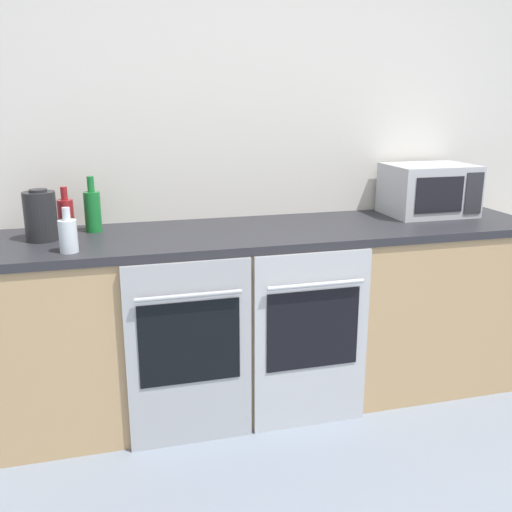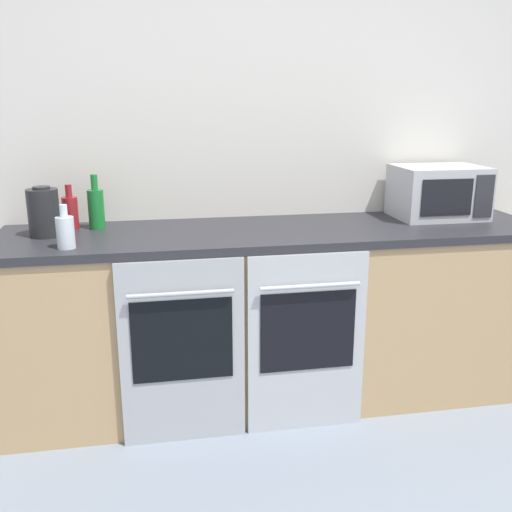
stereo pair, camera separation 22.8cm
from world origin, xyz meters
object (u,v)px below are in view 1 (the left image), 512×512
Objects in this scene: microwave at (429,190)px; bottle_green at (93,210)px; oven_right at (312,341)px; bottle_red at (66,215)px; oven_left at (190,354)px; bottle_clear at (68,235)px; kettle at (41,216)px.

microwave is 1.71× the size of bottle_green.
bottle_red is (-1.08, 0.52, 0.56)m from oven_right.
oven_left is at bearing -161.94° from microwave.
oven_left is at bearing -15.39° from bottle_clear.
kettle is at bearing 116.91° from bottle_clear.
oven_right is 1.32m from bottle_red.
oven_right is at bearing -7.11° from bottle_clear.
bottle_clear is 0.39m from bottle_red.
microwave reaches higher than kettle.
oven_left is 3.71× the size of kettle.
bottle_green is (-0.38, 0.51, 0.58)m from oven_left.
kettle is (-0.10, -0.13, 0.03)m from bottle_red.
microwave reaches higher than bottle_red.
microwave is at bearing 18.06° from oven_left.
bottle_red is (-0.03, 0.38, 0.01)m from bottle_clear.
bottle_clear is at bearing 172.89° from oven_right.
bottle_red reaches higher than oven_left.
bottle_red is at bearing 134.34° from oven_left.
oven_right is 1.20m from bottle_clear.
oven_left is at bearing -45.66° from bottle_red.
bottle_green is at bearing 28.81° from kettle.
bottle_green reaches higher than bottle_red.
oven_left is 0.86m from bottle_green.
oven_left is at bearing -32.33° from kettle.
bottle_green is (-0.96, 0.51, 0.58)m from oven_right.
oven_right is at bearing -151.27° from microwave.
bottle_green is (-1.80, 0.04, -0.03)m from microwave.
oven_right is 3.71× the size of kettle.
oven_right is at bearing -25.52° from bottle_red.
kettle is at bearing 162.04° from oven_right.
oven_left and oven_right have the same top height.
bottle_red is 0.17m from kettle.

